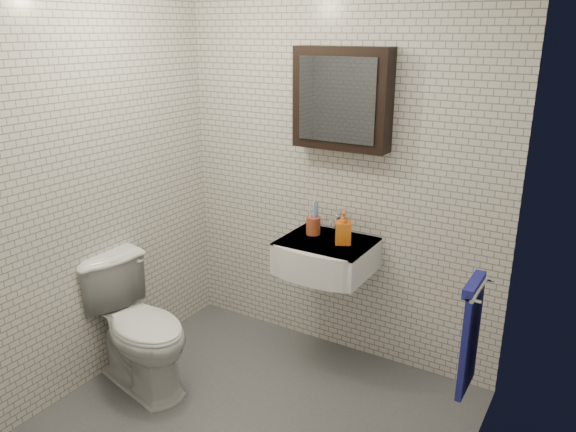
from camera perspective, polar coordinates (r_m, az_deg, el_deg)
The scene contains 9 objects.
ground at distance 3.34m, azimuth -3.70°, elevation -20.26°, with size 2.20×2.00×0.01m, color #4F5157.
room_shell at distance 2.68m, azimuth -4.35°, elevation 4.90°, with size 2.22×2.02×2.51m.
washbasin at distance 3.48m, azimuth 3.63°, elevation -4.17°, with size 0.55×0.50×0.20m.
faucet at distance 3.58m, azimuth 5.14°, elevation -0.75°, with size 0.06×0.20×0.15m.
mirror_cabinet at distance 3.40m, azimuth 5.49°, elevation 11.76°, with size 0.60×0.15×0.60m.
towel_rail at distance 2.86m, azimuth 18.08°, elevation -11.08°, with size 0.09×0.30×0.58m.
toothbrush_cup at distance 3.56m, azimuth 2.59°, elevation -0.89°, with size 0.11×0.11×0.25m.
soap_bottle at distance 3.41m, azimuth 5.64°, elevation -1.15°, with size 0.09×0.10×0.21m, color orange.
toilet at distance 3.55m, azimuth -14.97°, elevation -10.76°, with size 0.44×0.77×0.79m, color white.
Camera 1 is at (1.52, -2.12, 2.09)m, focal length 35.00 mm.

